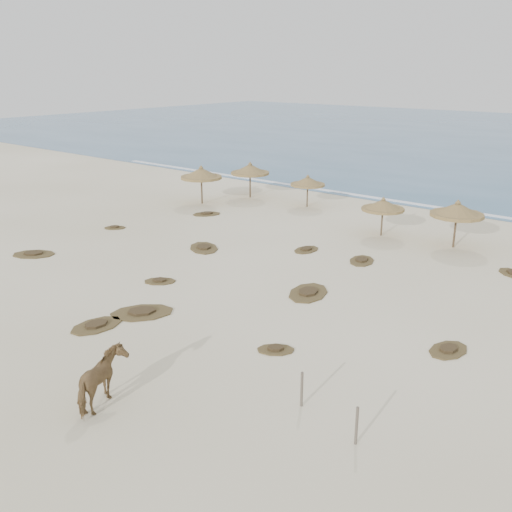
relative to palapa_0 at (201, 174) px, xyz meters
name	(u,v)px	position (x,y,z in m)	size (l,w,h in m)	color
ground	(185,319)	(14.39, -15.81, -2.31)	(160.00, 160.00, 0.00)	#F5E9C9
foam_line	(433,207)	(14.39, 10.19, -2.31)	(70.00, 0.60, 0.01)	white
palapa_0	(201,174)	(0.00, 0.00, 0.00)	(4.06, 4.06, 2.98)	#4F3E28
palapa_1	(250,170)	(1.50, 4.04, -0.06)	(3.45, 3.45, 2.89)	#4F3E28
palapa_2	(308,182)	(6.90, 4.29, -0.41)	(3.23, 3.23, 2.45)	#4F3E28
palapa_3	(383,205)	(14.91, 0.75, -0.38)	(3.17, 3.17, 2.48)	#4F3E28
palapa_4	(457,210)	(19.36, 1.19, -0.08)	(4.03, 4.03, 2.87)	#4F3E28
horse	(102,381)	(17.06, -21.92, -1.42)	(0.96, 2.10, 1.77)	olive
fence_post_near	(302,389)	(21.87, -18.04, -1.72)	(0.09, 0.09, 1.19)	brown
fence_post_far	(357,426)	(24.13, -18.64, -1.71)	(0.09, 0.09, 1.19)	brown
scrub_0	(34,254)	(1.52, -15.14, -2.26)	(2.85, 2.67, 0.16)	brown
scrub_1	(204,248)	(8.16, -8.25, -2.26)	(2.92, 2.72, 0.16)	brown
scrub_2	(160,281)	(10.27, -13.53, -2.26)	(1.86, 1.76, 0.16)	brown
scrub_3	(308,293)	(16.80, -10.18, -2.26)	(2.36, 3.00, 0.16)	brown
scrub_4	(448,350)	(24.06, -11.60, -2.26)	(1.48, 2.01, 0.16)	brown
scrub_6	(207,214)	(2.70, -2.31, -2.26)	(2.22, 2.40, 0.16)	brown
scrub_7	(362,261)	(16.46, -4.50, -2.26)	(1.85, 2.29, 0.16)	brown
scrub_8	(115,227)	(0.55, -8.77, -2.26)	(1.67, 1.61, 0.16)	brown
scrub_9	(142,312)	(12.51, -16.57, -2.26)	(3.07, 3.23, 0.16)	brown
scrub_11	(96,325)	(12.08, -18.60, -2.26)	(1.67, 2.35, 0.16)	brown
scrub_12	(276,349)	(19.03, -15.63, -2.26)	(1.68, 1.58, 0.16)	brown
scrub_13	(306,250)	(13.01, -4.77, -2.26)	(1.21, 1.81, 0.16)	brown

